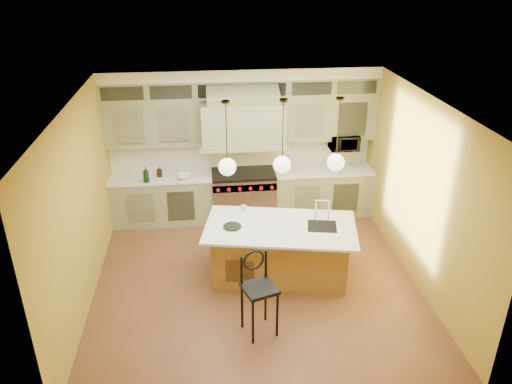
{
  "coord_description": "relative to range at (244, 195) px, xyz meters",
  "views": [
    {
      "loc": [
        -0.72,
        -6.54,
        4.67
      ],
      "look_at": [
        0.08,
        0.7,
        1.22
      ],
      "focal_mm": 35.0,
      "sensor_mm": 36.0,
      "label": 1
    }
  ],
  "objects": [
    {
      "name": "fruit_bowl",
      "position": [
        -1.08,
        -0.12,
        0.49
      ],
      "size": [
        0.34,
        0.34,
        0.08
      ],
      "primitive_type": "imported",
      "rotation": [
        0.0,
        0.0,
        0.07
      ],
      "color": "silver",
      "rests_on": "back_cabinetry"
    },
    {
      "name": "wall_back",
      "position": [
        0.0,
        0.36,
        0.96
      ],
      "size": [
        5.0,
        0.0,
        5.0
      ],
      "primitive_type": "plane",
      "rotation": [
        1.57,
        0.0,
        0.0
      ],
      "color": "#AE922F",
      "rests_on": "ground"
    },
    {
      "name": "pendant_left",
      "position": [
        -0.4,
        -2.03,
        1.46
      ],
      "size": [
        0.26,
        0.26,
        1.11
      ],
      "color": "#2D2319",
      "rests_on": "ceiling"
    },
    {
      "name": "floor",
      "position": [
        0.0,
        -2.14,
        -0.49
      ],
      "size": [
        5.0,
        5.0,
        0.0
      ],
      "primitive_type": "plane",
      "color": "brown",
      "rests_on": "ground"
    },
    {
      "name": "microwave",
      "position": [
        1.95,
        0.11,
        0.96
      ],
      "size": [
        0.54,
        0.37,
        0.3
      ],
      "primitive_type": "imported",
      "color": "black",
      "rests_on": "back_cabinetry"
    },
    {
      "name": "pendant_right",
      "position": [
        1.2,
        -2.03,
        1.46
      ],
      "size": [
        0.26,
        0.26,
        1.11
      ],
      "color": "#2D2319",
      "rests_on": "ceiling"
    },
    {
      "name": "wall_left",
      "position": [
        -2.5,
        -2.14,
        0.96
      ],
      "size": [
        0.0,
        5.0,
        5.0
      ],
      "primitive_type": "plane",
      "rotation": [
        1.57,
        0.0,
        1.57
      ],
      "color": "#AE922F",
      "rests_on": "ground"
    },
    {
      "name": "oil_bottle_b",
      "position": [
        -1.57,
        0.01,
        0.56
      ],
      "size": [
        0.1,
        0.1,
        0.21
      ],
      "primitive_type": "imported",
      "rotation": [
        0.0,
        0.0,
        -0.07
      ],
      "color": "black",
      "rests_on": "back_cabinetry"
    },
    {
      "name": "back_cabinetry",
      "position": [
        0.0,
        0.09,
        0.94
      ],
      "size": [
        5.0,
        0.77,
        2.9
      ],
      "color": "gray",
      "rests_on": "floor"
    },
    {
      "name": "counter_stool",
      "position": [
        -0.09,
        -3.31,
        0.2
      ],
      "size": [
        0.53,
        0.53,
        1.2
      ],
      "rotation": [
        0.0,
        0.0,
        0.32
      ],
      "color": "black",
      "rests_on": "floor"
    },
    {
      "name": "range",
      "position": [
        0.0,
        0.0,
        0.0
      ],
      "size": [
        1.2,
        0.74,
        0.96
      ],
      "color": "silver",
      "rests_on": "floor"
    },
    {
      "name": "ceiling",
      "position": [
        0.0,
        -2.14,
        2.41
      ],
      "size": [
        5.0,
        5.0,
        0.0
      ],
      "primitive_type": "plane",
      "rotation": [
        3.14,
        0.0,
        0.0
      ],
      "color": "white",
      "rests_on": "wall_back"
    },
    {
      "name": "kitchen_island",
      "position": [
        0.4,
        -2.03,
        -0.01
      ],
      "size": [
        2.5,
        1.66,
        1.35
      ],
      "rotation": [
        0.0,
        0.0,
        -0.2
      ],
      "color": "olive",
      "rests_on": "floor"
    },
    {
      "name": "wall_front",
      "position": [
        0.0,
        -4.64,
        0.96
      ],
      "size": [
        5.0,
        0.0,
        5.0
      ],
      "primitive_type": "plane",
      "rotation": [
        -1.57,
        0.0,
        0.0
      ],
      "color": "#AE922F",
      "rests_on": "ground"
    },
    {
      "name": "pendant_center",
      "position": [
        0.4,
        -2.03,
        1.46
      ],
      "size": [
        0.26,
        0.26,
        1.11
      ],
      "color": "#2D2319",
      "rests_on": "ceiling"
    },
    {
      "name": "wall_right",
      "position": [
        2.5,
        -2.14,
        0.96
      ],
      "size": [
        0.0,
        5.0,
        5.0
      ],
      "primitive_type": "plane",
      "rotation": [
        1.57,
        0.0,
        -1.57
      ],
      "color": "#AE922F",
      "rests_on": "ground"
    },
    {
      "name": "cup",
      "position": [
        -0.13,
        -1.52,
        0.48
      ],
      "size": [
        0.12,
        0.12,
        0.1
      ],
      "primitive_type": "imported",
      "rotation": [
        0.0,
        0.0,
        -0.16
      ],
      "color": "silver",
      "rests_on": "kitchen_island"
    },
    {
      "name": "oil_bottle_a",
      "position": [
        -1.79,
        -0.22,
        0.6
      ],
      "size": [
        0.13,
        0.13,
        0.3
      ],
      "primitive_type": "imported",
      "rotation": [
        0.0,
        0.0,
        0.16
      ],
      "color": "black",
      "rests_on": "back_cabinetry"
    }
  ]
}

